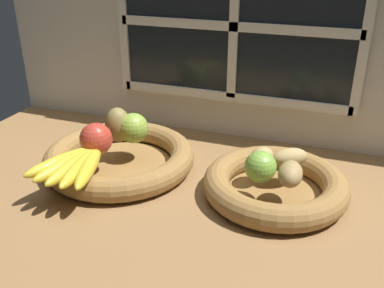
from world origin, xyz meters
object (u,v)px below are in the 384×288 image
Objects in this scene: apple_red_front at (96,139)px; potato_oblong at (262,157)px; fruit_bowl_right at (275,186)px; potato_back at (290,157)px; apple_green_back at (133,128)px; lime_near at (260,167)px; potato_small at (290,174)px; banana_bunch_front at (76,164)px; fruit_bowl_left at (119,159)px; pear_brown at (118,125)px.

apple_red_front reaches higher than potato_oblong.
potato_back is (2.09, 4.60, 5.17)cm from fruit_bowl_right.
apple_green_back reaches higher than potato_oblong.
lime_near is at bearing -81.35° from potato_oblong.
banana_bunch_front is at bearing -167.18° from potato_small.
banana_bunch_front is at bearing -89.63° from apple_red_front.
fruit_bowl_left is 4.92× the size of apple_green_back.
potato_back is 9.97cm from lime_near.
potato_oblong is at bearing -0.66° from pear_brown.
banana_bunch_front is 39.41cm from lime_near.
fruit_bowl_left is at bearing -66.59° from pear_brown.
lime_near reaches higher than fruit_bowl_right.
banana_bunch_front is at bearing -166.24° from lime_near.
apple_green_back is at bearing 74.06° from banana_bunch_front.
potato_oblong is (32.15, -1.25, -1.64)cm from apple_green_back.
lime_near is at bearing 13.76° from banana_bunch_front.
pear_brown is (-39.66, 3.34, 7.45)cm from fruit_bowl_right.
potato_back is (43.04, 18.02, 0.44)cm from banana_bunch_front.
fruit_bowl_right is 7.23cm from potato_back.
apple_red_front is (-2.79, -4.63, 6.87)cm from fruit_bowl_left.
apple_red_front reaches higher than fruit_bowl_left.
banana_bunch_front is (-5.03, -17.60, -2.07)cm from apple_green_back.
potato_small is (3.35, -3.35, 5.49)cm from fruit_bowl_right.
potato_small is (41.56, -3.35, 5.50)cm from fruit_bowl_left.
apple_green_back is at bearing -179.36° from potato_back.
apple_green_back reaches higher than fruit_bowl_left.
potato_small is at bearing -10.84° from apple_green_back.
pear_brown is 41.83cm from potato_back.
fruit_bowl_left is at bearing -173.49° from potato_back.
fruit_bowl_left is at bearing 78.50° from banana_bunch_front.
potato_small is at bearing -81.03° from potato_back.
apple_green_back is 0.85× the size of pear_brown.
fruit_bowl_left is 34.96cm from potato_oblong.
apple_red_front is at bearing -167.91° from potato_back.
fruit_bowl_right is (38.21, 0.00, 0.01)cm from fruit_bowl_left.
apple_green_back is at bearing 177.78° from potato_oblong.
potato_small reaches higher than fruit_bowl_right.
pear_brown is (-1.45, 3.34, 7.46)cm from fruit_bowl_left.
fruit_bowl_right is 3.60× the size of pear_brown.
potato_small is (39.26, -7.52, -1.30)cm from apple_green_back.
potato_oblong is (37.24, 7.56, -1.71)cm from apple_red_front.
potato_oblong is 0.94× the size of lime_near.
pear_brown reaches higher than potato_small.
banana_bunch_front is (-2.73, -13.42, 4.73)cm from fruit_bowl_left.
potato_back is at bearing 6.51° from fruit_bowl_left.
pear_brown is at bearing 179.34° from potato_oblong.
banana_bunch_front is at bearing -156.26° from potato_oblong.
lime_near is (33.22, -8.23, -0.42)cm from apple_green_back.
lime_near is at bearing -11.31° from pear_brown.
lime_near is (35.51, -4.05, 6.39)cm from fruit_bowl_left.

